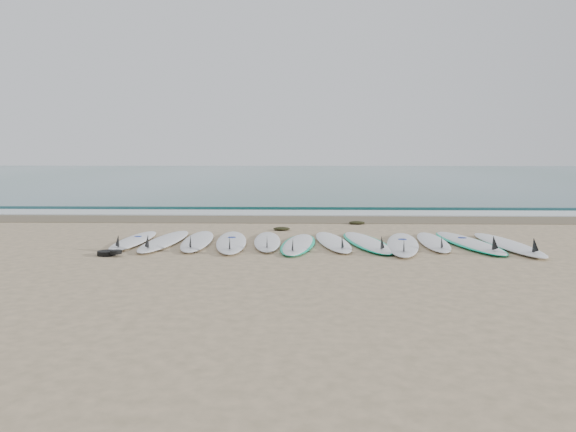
{
  "coord_description": "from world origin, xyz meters",
  "views": [
    {
      "loc": [
        -0.24,
        -10.85,
        1.81
      ],
      "look_at": [
        -0.6,
        1.43,
        0.4
      ],
      "focal_mm": 35.0,
      "sensor_mm": 36.0,
      "label": 1
    }
  ],
  "objects_px": {
    "leash_coil": "(109,253)",
    "surfboard_6": "(333,242)",
    "surfboard_11": "(509,244)",
    "surfboard_0": "(133,240)"
  },
  "relations": [
    {
      "from": "surfboard_11",
      "to": "leash_coil",
      "type": "relative_size",
      "value": 6.4
    },
    {
      "from": "surfboard_0",
      "to": "leash_coil",
      "type": "height_order",
      "value": "surfboard_0"
    },
    {
      "from": "surfboard_6",
      "to": "surfboard_11",
      "type": "bearing_deg",
      "value": -11.73
    },
    {
      "from": "surfboard_0",
      "to": "surfboard_11",
      "type": "xyz_separation_m",
      "value": [
        7.3,
        -0.31,
        0.01
      ]
    },
    {
      "from": "surfboard_0",
      "to": "surfboard_6",
      "type": "relative_size",
      "value": 0.95
    },
    {
      "from": "leash_coil",
      "to": "surfboard_6",
      "type": "bearing_deg",
      "value": 18.08
    },
    {
      "from": "surfboard_6",
      "to": "leash_coil",
      "type": "relative_size",
      "value": 5.83
    },
    {
      "from": "surfboard_6",
      "to": "leash_coil",
      "type": "distance_m",
      "value": 4.21
    },
    {
      "from": "surfboard_11",
      "to": "leash_coil",
      "type": "distance_m",
      "value": 7.39
    },
    {
      "from": "surfboard_6",
      "to": "surfboard_11",
      "type": "relative_size",
      "value": 0.91
    }
  ]
}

